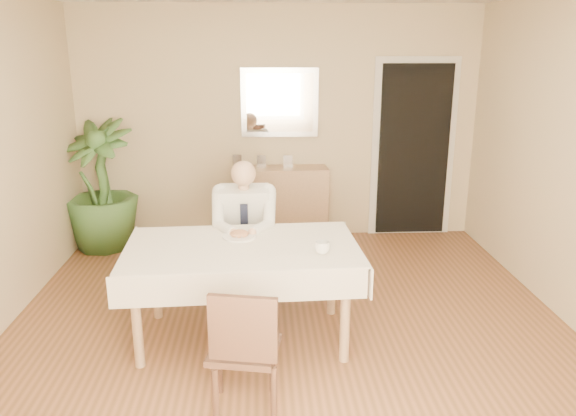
{
  "coord_description": "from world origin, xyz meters",
  "views": [
    {
      "loc": [
        -0.21,
        -3.83,
        2.18
      ],
      "look_at": [
        0.0,
        0.35,
        0.95
      ],
      "focal_mm": 35.0,
      "sensor_mm": 36.0,
      "label": 1
    }
  ],
  "objects_px": {
    "chair_near": "(244,347)",
    "seated_man": "(244,228)",
    "sideboard": "(281,204)",
    "potted_palm": "(100,186)",
    "chair_far": "(246,238)",
    "dining_table": "(242,256)",
    "coffee_mug": "(322,248)"
  },
  "relations": [
    {
      "from": "chair_far",
      "to": "sideboard",
      "type": "distance_m",
      "value": 1.43
    },
    {
      "from": "dining_table",
      "to": "chair_far",
      "type": "relative_size",
      "value": 1.98
    },
    {
      "from": "sideboard",
      "to": "potted_palm",
      "type": "distance_m",
      "value": 1.99
    },
    {
      "from": "chair_far",
      "to": "seated_man",
      "type": "height_order",
      "value": "seated_man"
    },
    {
      "from": "coffee_mug",
      "to": "potted_palm",
      "type": "relative_size",
      "value": 0.08
    },
    {
      "from": "dining_table",
      "to": "chair_far",
      "type": "height_order",
      "value": "chair_far"
    },
    {
      "from": "chair_far",
      "to": "dining_table",
      "type": "bearing_deg",
      "value": -96.33
    },
    {
      "from": "chair_near",
      "to": "sideboard",
      "type": "distance_m",
      "value": 3.23
    },
    {
      "from": "sideboard",
      "to": "dining_table",
      "type": "bearing_deg",
      "value": -102.37
    },
    {
      "from": "chair_near",
      "to": "sideboard",
      "type": "xyz_separation_m",
      "value": [
        0.33,
        3.21,
        -0.05
      ]
    },
    {
      "from": "seated_man",
      "to": "coffee_mug",
      "type": "relative_size",
      "value": 11.38
    },
    {
      "from": "seated_man",
      "to": "coffee_mug",
      "type": "distance_m",
      "value": 0.97
    },
    {
      "from": "seated_man",
      "to": "coffee_mug",
      "type": "xyz_separation_m",
      "value": [
        0.57,
        -0.78,
        0.1
      ]
    },
    {
      "from": "chair_near",
      "to": "potted_palm",
      "type": "bearing_deg",
      "value": 129.38
    },
    {
      "from": "seated_man",
      "to": "chair_far",
      "type": "bearing_deg",
      "value": 90.0
    },
    {
      "from": "sideboard",
      "to": "chair_near",
      "type": "bearing_deg",
      "value": -99.11
    },
    {
      "from": "coffee_mug",
      "to": "sideboard",
      "type": "xyz_separation_m",
      "value": [
        -0.21,
        2.45,
        -0.37
      ]
    },
    {
      "from": "sideboard",
      "to": "potted_palm",
      "type": "relative_size",
      "value": 0.75
    },
    {
      "from": "seated_man",
      "to": "sideboard",
      "type": "height_order",
      "value": "seated_man"
    },
    {
      "from": "chair_near",
      "to": "seated_man",
      "type": "xyz_separation_m",
      "value": [
        -0.03,
        1.54,
        0.22
      ]
    },
    {
      "from": "chair_near",
      "to": "coffee_mug",
      "type": "relative_size",
      "value": 7.69
    },
    {
      "from": "dining_table",
      "to": "coffee_mug",
      "type": "relative_size",
      "value": 16.08
    },
    {
      "from": "dining_table",
      "to": "sideboard",
      "type": "bearing_deg",
      "value": 78.25
    },
    {
      "from": "chair_far",
      "to": "coffee_mug",
      "type": "xyz_separation_m",
      "value": [
        0.57,
        -1.07,
        0.3
      ]
    },
    {
      "from": "seated_man",
      "to": "potted_palm",
      "type": "distance_m",
      "value": 2.18
    },
    {
      "from": "dining_table",
      "to": "chair_far",
      "type": "bearing_deg",
      "value": 87.44
    },
    {
      "from": "dining_table",
      "to": "seated_man",
      "type": "bearing_deg",
      "value": 87.44
    },
    {
      "from": "chair_near",
      "to": "potted_palm",
      "type": "distance_m",
      "value": 3.45
    },
    {
      "from": "seated_man",
      "to": "coffee_mug",
      "type": "height_order",
      "value": "seated_man"
    },
    {
      "from": "chair_near",
      "to": "coffee_mug",
      "type": "height_order",
      "value": "chair_near"
    },
    {
      "from": "potted_palm",
      "to": "coffee_mug",
      "type": "bearing_deg",
      "value": -46.31
    },
    {
      "from": "chair_near",
      "to": "potted_palm",
      "type": "height_order",
      "value": "potted_palm"
    }
  ]
}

